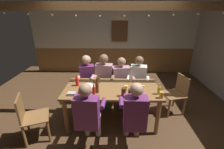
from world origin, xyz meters
TOP-DOWN VIEW (x-y plane):
  - ground_plane at (0.00, 0.00)m, footprint 7.10×7.10m
  - back_wall_upper at (0.00, 3.02)m, footprint 5.85×0.12m
  - back_wall_wainscot at (0.00, 3.02)m, footprint 5.85×0.12m
  - ceiling_beam at (0.00, 0.42)m, footprint 5.26×0.14m
  - dining_table at (0.00, 0.02)m, footprint 1.86×0.93m
  - person_0 at (-0.62, 0.72)m, footprint 0.53×0.58m
  - person_1 at (-0.22, 0.72)m, footprint 0.57×0.55m
  - person_2 at (0.22, 0.72)m, footprint 0.60×0.59m
  - person_3 at (0.62, 0.72)m, footprint 0.56×0.59m
  - person_4 at (-0.37, -0.68)m, footprint 0.54×0.52m
  - person_5 at (0.37, -0.67)m, footprint 0.50×0.51m
  - chair_empty_near_right at (1.45, 0.40)m, footprint 0.54×0.54m
  - chair_empty_near_left at (-1.42, -0.53)m, footprint 0.57×0.57m
  - table_candle at (0.61, -0.04)m, footprint 0.04×0.04m
  - condiment_caddy at (-0.72, -0.29)m, footprint 0.14×0.10m
  - plate_0 at (-0.49, 0.06)m, footprint 0.28×0.28m
  - bottle_0 at (-0.27, -0.18)m, footprint 0.07×0.07m
  - bottle_1 at (0.85, -0.22)m, footprint 0.06×0.06m
  - bottle_2 at (-0.70, 0.11)m, footprint 0.07×0.07m
  - bottle_3 at (-0.31, -0.30)m, footprint 0.06×0.06m
  - pint_glass_0 at (-0.55, -0.39)m, footprint 0.06×0.06m
  - pint_glass_1 at (0.40, 0.35)m, footprint 0.07×0.07m
  - pint_glass_2 at (0.46, -0.18)m, footprint 0.08×0.08m
  - pint_glass_3 at (-0.30, 0.26)m, footprint 0.08×0.08m
  - pint_glass_4 at (0.21, -0.30)m, footprint 0.08×0.08m
  - pint_glass_5 at (0.33, -0.34)m, footprint 0.07×0.07m
  - pint_glass_6 at (0.27, -0.10)m, footprint 0.07×0.07m
  - pint_glass_7 at (0.86, -0.36)m, footprint 0.07×0.07m
  - wall_dart_cabinet at (0.20, 2.89)m, footprint 0.56×0.15m
  - string_lights at (-0.00, 0.37)m, footprint 4.13×0.04m

SIDE VIEW (x-z plane):
  - ground_plane at x=0.00m, z-range 0.00..0.00m
  - back_wall_wainscot at x=0.00m, z-range 0.00..0.92m
  - chair_empty_near_right at x=1.45m, z-range 0.04..0.92m
  - chair_empty_near_left at x=-1.42m, z-range 0.04..0.92m
  - person_2 at x=0.22m, z-range 0.06..1.25m
  - person_4 at x=-0.37m, z-range 0.06..1.28m
  - person_3 at x=0.62m, z-range 0.06..1.28m
  - dining_table at x=0.00m, z-range 0.29..1.06m
  - person_5 at x=0.37m, z-range 0.06..1.29m
  - person_0 at x=-0.62m, z-range 0.07..1.30m
  - person_1 at x=-0.22m, z-range 0.06..1.32m
  - plate_0 at x=-0.49m, z-range 0.78..0.79m
  - condiment_caddy at x=-0.72m, z-range 0.78..0.83m
  - table_candle at x=0.61m, z-range 0.78..0.86m
  - pint_glass_6 at x=0.27m, z-range 0.78..0.89m
  - pint_glass_7 at x=0.86m, z-range 0.78..0.89m
  - pint_glass_0 at x=-0.55m, z-range 0.78..0.90m
  - pint_glass_1 at x=0.40m, z-range 0.78..0.90m
  - pint_glass_3 at x=-0.30m, z-range 0.78..0.91m
  - pint_glass_2 at x=0.46m, z-range 0.78..0.93m
  - pint_glass_4 at x=0.21m, z-range 0.78..0.93m
  - pint_glass_5 at x=0.33m, z-range 0.78..0.94m
  - bottle_1 at x=0.85m, z-range 0.76..0.96m
  - bottle_2 at x=-0.70m, z-range 0.75..0.97m
  - bottle_3 at x=-0.31m, z-range 0.75..0.98m
  - bottle_0 at x=-0.27m, z-range 0.75..1.04m
  - wall_dart_cabinet at x=0.20m, z-range 1.21..1.91m
  - back_wall_upper at x=0.00m, z-range 0.92..2.36m
  - string_lights at x=0.00m, z-range 2.08..2.17m
  - ceiling_beam at x=0.00m, z-range 2.20..2.36m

